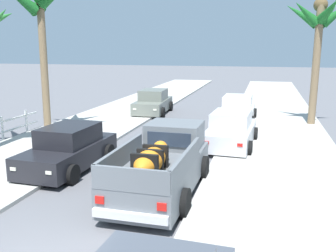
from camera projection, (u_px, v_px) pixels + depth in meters
sidewalk_left at (85, 129)px, 19.44m from camera, size 4.82×60.00×0.12m
sidewalk_right at (277, 140)px, 17.14m from camera, size 4.82×60.00×0.12m
curb_left at (104, 131)px, 19.20m from camera, size 0.16×60.00×0.10m
curb_right at (254, 139)px, 17.39m from camera, size 0.16×60.00×0.10m
pickup_truck at (163, 165)px, 11.12m from camera, size 2.27×5.23×1.80m
car_left_near at (153, 103)px, 24.29m from camera, size 2.20×4.34×1.54m
car_right_near at (231, 131)px, 16.14m from camera, size 2.20×4.33×1.54m
car_left_mid at (238, 110)px, 21.43m from camera, size 2.07×4.28×1.54m
car_right_mid at (69, 149)px, 13.20m from camera, size 2.16×4.32×1.54m
palm_tree_left_fore at (38, 5)px, 17.37m from camera, size 4.24×3.55×7.40m
palm_tree_right_fore at (320, 25)px, 19.41m from camera, size 3.58×4.16×6.66m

